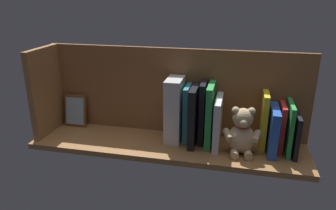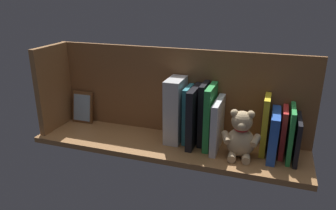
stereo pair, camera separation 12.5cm
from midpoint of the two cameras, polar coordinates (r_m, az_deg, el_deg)
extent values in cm
cube|color=#9E6B3D|center=(131.87, -2.73, -7.17)|extent=(110.00, 27.51, 2.20)
cube|color=brown|center=(134.86, -1.57, 2.37)|extent=(110.00, 1.50, 36.59)
cube|color=#9E6B3D|center=(147.20, -23.19, 2.25)|extent=(2.40, 21.51, 36.59)
cube|color=black|center=(127.20, 19.05, -4.80)|extent=(1.53, 15.73, 16.11)
cube|color=green|center=(126.63, 18.05, -3.94)|extent=(1.62, 14.89, 19.57)
cube|color=red|center=(128.10, 16.86, -3.83)|extent=(1.76, 11.68, 18.32)
cube|color=blue|center=(125.75, 15.43, -4.35)|extent=(3.26, 16.62, 17.51)
cube|color=yellow|center=(127.04, 13.97, -2.79)|extent=(2.08, 11.46, 22.23)
ellipsoid|color=#D1B284|center=(123.58, 10.09, -5.99)|extent=(11.18, 10.15, 11.07)
sphere|color=#D1B284|center=(120.22, 10.32, -2.38)|extent=(7.61, 7.61, 7.61)
sphere|color=#D1B284|center=(119.35, 11.77, -1.18)|extent=(2.94, 2.94, 2.94)
sphere|color=#D1B284|center=(119.11, 9.04, -1.04)|extent=(2.94, 2.94, 2.94)
sphere|color=beige|center=(117.45, 10.34, -3.23)|extent=(2.94, 2.94, 2.94)
cylinder|color=#D1B284|center=(121.84, 12.63, -5.55)|extent=(3.97, 5.94, 4.09)
cylinder|color=#D1B284|center=(121.41, 7.66, -5.32)|extent=(4.60, 6.02, 4.09)
cylinder|color=#D1B284|center=(121.34, 11.19, -8.73)|extent=(3.24, 4.35, 2.94)
cylinder|color=#D1B284|center=(121.14, 8.82, -8.62)|extent=(3.24, 4.35, 2.94)
torus|color=red|center=(121.38, 10.24, -3.70)|extent=(5.41, 5.41, 0.86)
cube|color=silver|center=(125.28, 6.03, -3.20)|extent=(2.44, 17.43, 19.88)
cube|color=green|center=(125.90, 4.68, -1.85)|extent=(2.37, 14.91, 24.70)
cube|color=black|center=(127.99, 3.44, -1.40)|extent=(2.12, 11.21, 24.90)
cube|color=black|center=(126.52, 1.82, -1.93)|extent=(2.61, 16.03, 23.66)
cube|color=teal|center=(129.41, 0.66, -1.57)|extent=(1.96, 11.24, 22.99)
cube|color=silver|center=(128.98, -1.59, -0.92)|extent=(6.31, 13.11, 26.07)
cube|color=brown|center=(152.64, -18.38, -0.98)|extent=(10.05, 3.77, 14.54)
cube|color=#99B7D1|center=(152.07, -18.51, -1.07)|extent=(8.44, 2.53, 12.10)
camera|label=1|loc=(0.06, -92.86, -1.03)|focal=34.32mm
camera|label=2|loc=(0.06, 87.14, 1.03)|focal=34.32mm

